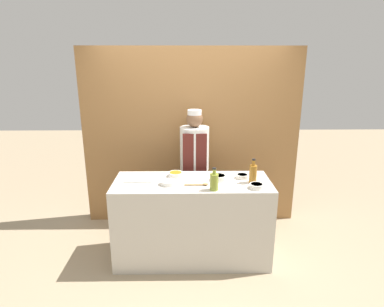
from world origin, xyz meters
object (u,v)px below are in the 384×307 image
sauce_bowl_brown (256,186)px  bottle_oil (214,181)px  sauce_bowl_orange (176,174)px  chef_center (194,167)px  wooden_spoon (200,184)px  bottle_amber (253,173)px  cutting_board (139,178)px  sauce_bowl_yellow (242,176)px  sauce_bowl_green (219,177)px  sauce_bowl_white (168,182)px

sauce_bowl_brown → bottle_oil: size_ratio=0.61×
sauce_bowl_orange → chef_center: chef_center is taller
sauce_bowl_orange → wooden_spoon: bearing=-46.3°
sauce_bowl_orange → bottle_oil: size_ratio=0.71×
bottle_amber → chef_center: 0.95m
cutting_board → wooden_spoon: 0.71m
sauce_bowl_orange → wooden_spoon: 0.39m
sauce_bowl_yellow → wooden_spoon: (-0.49, -0.21, -0.01)m
sauce_bowl_green → bottle_amber: 0.37m
sauce_bowl_yellow → sauce_bowl_green: (-0.27, -0.06, 0.01)m
cutting_board → sauce_bowl_yellow: bearing=0.4°
cutting_board → bottle_oil: size_ratio=1.25×
sauce_bowl_yellow → sauce_bowl_brown: bearing=-71.3°
chef_center → bottle_amber: bearing=-48.8°
chef_center → sauce_bowl_white: bearing=-111.6°
sauce_bowl_white → wooden_spoon: bearing=-5.7°
sauce_bowl_white → sauce_bowl_brown: (0.92, -0.12, 0.00)m
bottle_oil → sauce_bowl_green: bearing=74.3°
sauce_bowl_white → bottle_oil: bearing=-18.0°
cutting_board → wooden_spoon: wooden_spoon is taller
sauce_bowl_white → wooden_spoon: sauce_bowl_white is taller
sauce_bowl_orange → bottle_amber: 0.87m
bottle_amber → sauce_bowl_yellow: bearing=124.4°
cutting_board → sauce_bowl_orange: bearing=10.6°
sauce_bowl_green → cutting_board: bearing=176.6°
sauce_bowl_white → cutting_board: sauce_bowl_white is taller
sauce_bowl_orange → wooden_spoon: (0.27, -0.28, -0.02)m
bottle_oil → chef_center: size_ratio=0.15×
sauce_bowl_orange → bottle_amber: bearing=-13.3°
bottle_amber → sauce_bowl_brown: bearing=-86.9°
sauce_bowl_white → cutting_board: size_ratio=0.57×
sauce_bowl_yellow → bottle_amber: size_ratio=0.50×
sauce_bowl_yellow → bottle_oil: 0.48m
sauce_bowl_green → cutting_board: (-0.89, 0.05, -0.02)m
sauce_bowl_white → sauce_bowl_orange: size_ratio=1.00×
sauce_bowl_white → sauce_bowl_green: bearing=11.8°
sauce_bowl_green → bottle_oil: bearing=-105.7°
wooden_spoon → sauce_bowl_yellow: bearing=23.4°
sauce_bowl_orange → sauce_bowl_brown: size_ratio=1.15×
sauce_bowl_orange → sauce_bowl_brown: bearing=-23.0°
bottle_amber → sauce_bowl_green: bearing=168.8°
sauce_bowl_white → sauce_bowl_yellow: 0.84m
sauce_bowl_white → bottle_oil: 0.51m
bottle_oil → wooden_spoon: bottle_oil is taller
sauce_bowl_white → sauce_bowl_yellow: sauce_bowl_yellow is taller
sauce_bowl_white → chef_center: 0.81m
sauce_bowl_yellow → bottle_amber: (0.09, -0.13, 0.08)m
sauce_bowl_white → cutting_board: (-0.34, 0.17, -0.01)m
sauce_bowl_orange → cutting_board: sauce_bowl_orange is taller
bottle_oil → wooden_spoon: 0.20m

